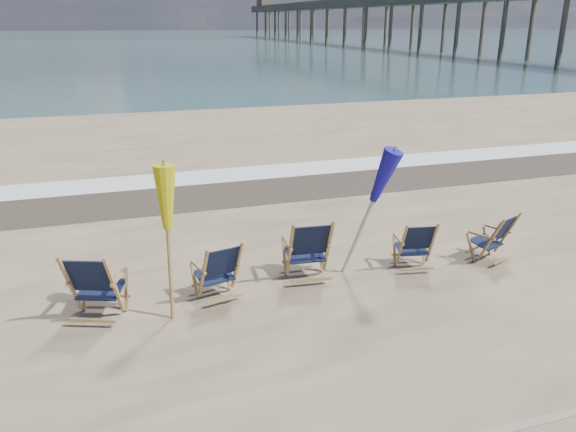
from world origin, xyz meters
name	(u,v)px	position (x,y,z in m)	size (l,w,h in m)	color
ocean	(111,39)	(0.00, 128.00, 0.00)	(400.00, 400.00, 0.00)	#385A5C
surf_foam	(217,176)	(0.00, 8.30, 0.00)	(200.00, 1.40, 0.01)	silver
wet_sand_strip	(229,191)	(0.00, 6.80, 0.00)	(200.00, 2.60, 0.00)	#42362A
beach_chair_0	(114,288)	(-2.75, 1.17, 0.53)	(0.68, 0.77, 1.06)	black
beach_chair_1	(238,268)	(-1.03, 1.41, 0.47)	(0.60, 0.68, 0.94)	black
beach_chair_2	(328,249)	(0.44, 1.52, 0.54)	(0.69, 0.78, 1.08)	black
beach_chair_3	(432,245)	(2.17, 1.36, 0.45)	(0.57, 0.64, 0.89)	black
beach_chair_4	(507,235)	(3.64, 1.38, 0.45)	(0.57, 0.64, 0.89)	black
umbrella_yellow	(166,207)	(-2.01, 1.12, 1.60)	(0.30, 0.30, 2.12)	#A9814B
umbrella_blue	(367,176)	(1.02, 1.51, 1.67)	(0.30, 0.30, 2.19)	#A5A5AD
fishing_pier	(382,15)	(38.00, 74.00, 4.65)	(4.40, 140.00, 9.30)	brown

